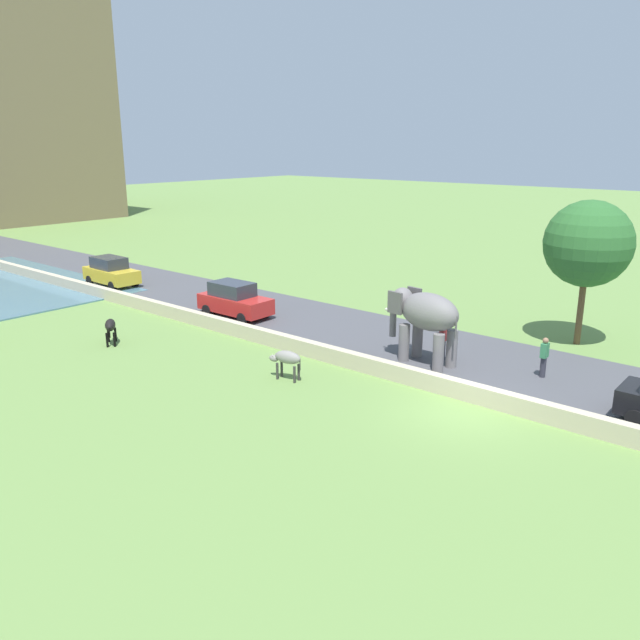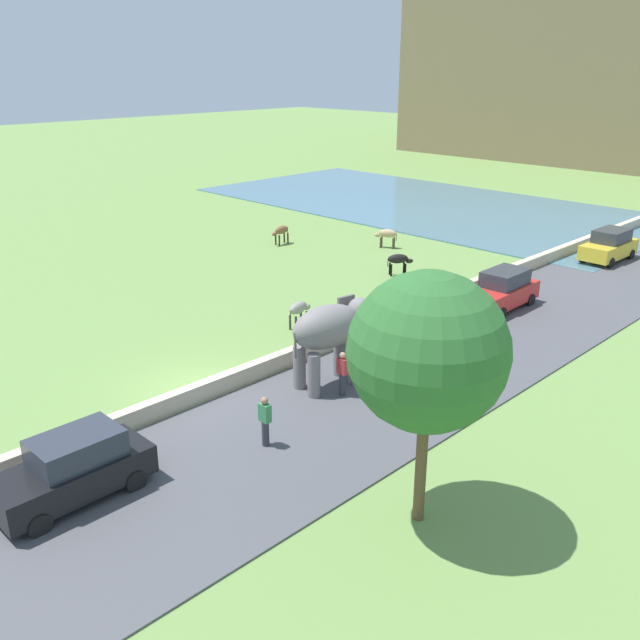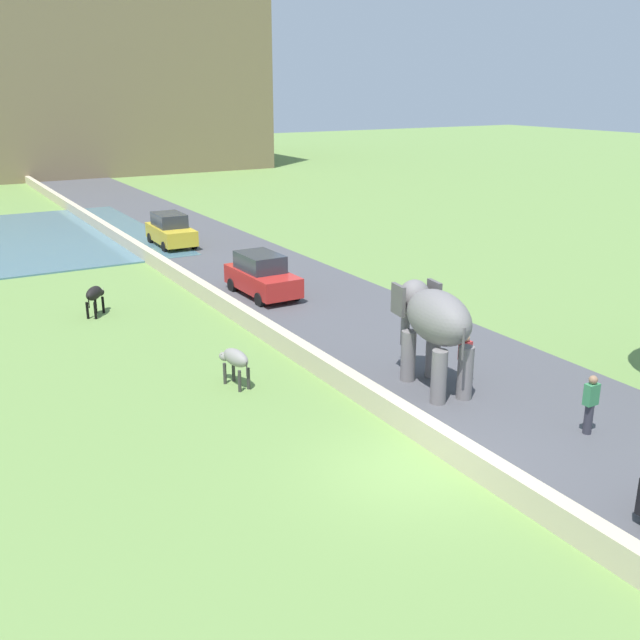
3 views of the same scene
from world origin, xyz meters
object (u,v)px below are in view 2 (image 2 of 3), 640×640
at_px(person_trailing, 265,421).
at_px(car_yellow, 609,246).
at_px(person_beside_elephant, 343,373).
at_px(car_red, 502,290).
at_px(elephant, 333,331).
at_px(cow_grey, 299,309).
at_px(cow_tan, 387,234).
at_px(cow_black, 399,260).
at_px(car_black, 74,468).
at_px(cow_brown, 281,231).

bearing_deg(person_trailing, car_yellow, 93.27).
distance_m(person_beside_elephant, car_red, 11.63).
bearing_deg(person_beside_elephant, elephant, 154.57).
height_order(car_red, cow_grey, car_red).
relative_size(elephant, car_yellow, 0.88).
relative_size(cow_tan, cow_black, 1.05).
distance_m(car_black, cow_brown, 26.80).
xyz_separation_m(cow_tan, cow_black, (4.11, -3.95, 0.00)).
xyz_separation_m(cow_tan, cow_brown, (-5.18, -3.93, 0.00)).
height_order(car_yellow, cow_black, car_yellow).
height_order(elephant, cow_tan, elephant).
height_order(car_black, car_yellow, same).
bearing_deg(cow_tan, cow_black, -43.83).
xyz_separation_m(person_trailing, cow_black, (-8.21, 16.38, -0.04)).
height_order(person_trailing, cow_tan, person_trailing).
bearing_deg(person_beside_elephant, car_red, 94.48).
bearing_deg(person_trailing, elephant, 109.00).
xyz_separation_m(person_trailing, cow_tan, (-12.32, 20.33, -0.04)).
bearing_deg(person_trailing, cow_black, 116.63).
bearing_deg(cow_black, elephant, -60.81).
bearing_deg(cow_tan, person_trailing, -58.77).
relative_size(car_yellow, cow_grey, 2.84).
bearing_deg(cow_tan, car_yellow, 31.47).
xyz_separation_m(cow_tan, cow_grey, (5.95, -12.94, 0.00)).
bearing_deg(person_trailing, cow_brown, 136.88).
bearing_deg(cow_brown, cow_tan, 37.19).
relative_size(person_beside_elephant, cow_black, 1.24).
relative_size(car_red, cow_brown, 2.87).
height_order(person_beside_elephant, car_black, car_black).
bearing_deg(cow_black, cow_grey, -78.45).
relative_size(elephant, cow_black, 2.70).
relative_size(person_beside_elephant, cow_tan, 1.17).
xyz_separation_m(cow_black, cow_brown, (-9.29, 0.01, 0.00)).
bearing_deg(cow_brown, car_red, -2.99).
bearing_deg(cow_grey, person_trailing, -49.22).
xyz_separation_m(elephant, cow_tan, (-10.82, 15.95, -1.20)).
height_order(elephant, cow_black, elephant).
height_order(car_yellow, cow_grey, car_yellow).
xyz_separation_m(person_trailing, car_black, (-1.54, -5.13, 0.03)).
bearing_deg(car_yellow, cow_tan, -148.53).
bearing_deg(person_beside_elephant, cow_grey, 149.17).
bearing_deg(car_red, car_black, -90.00).
distance_m(cow_tan, cow_brown, 6.51).
bearing_deg(car_yellow, car_black, -90.00).
xyz_separation_m(person_beside_elephant, person_trailing, (0.63, -3.96, 0.00)).
distance_m(person_beside_elephant, cow_black, 14.55).
relative_size(person_beside_elephant, cow_grey, 1.15).
bearing_deg(person_trailing, car_red, 95.66).
xyz_separation_m(car_red, cow_black, (-6.67, 0.82, -0.06)).
bearing_deg(car_red, car_yellow, 89.99).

